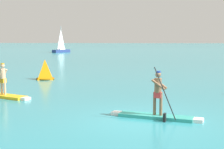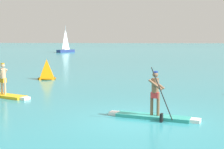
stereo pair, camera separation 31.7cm
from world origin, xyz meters
name	(u,v)px [view 2 (the right image)]	position (x,y,z in m)	size (l,w,h in m)	color
ground	(141,120)	(0.00, 0.00, 0.00)	(440.00, 440.00, 0.00)	teal
paddleboarder_near_left	(4,91)	(-6.99, 3.92, 0.31)	(3.02, 1.69, 2.00)	yellow
paddleboarder_mid_center	(154,109)	(0.46, 0.25, 0.34)	(3.39, 1.33, 1.94)	teal
race_marker_buoy	(47,70)	(-7.19, 11.33, 0.65)	(1.48, 1.48, 1.45)	orange
sailboat_left_horizon	(66,49)	(-18.37, 58.63, 0.80)	(3.27, 4.37, 5.71)	navy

